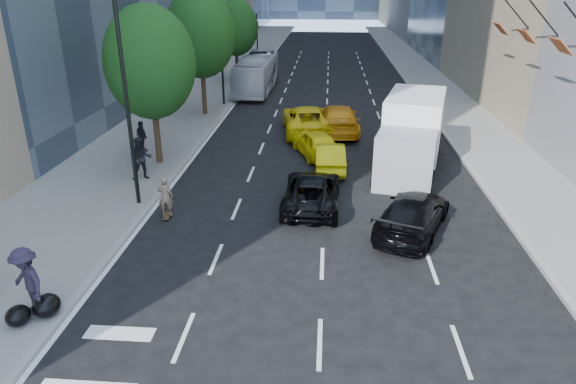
# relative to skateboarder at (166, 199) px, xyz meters

# --- Properties ---
(ground) EXTENTS (160.00, 160.00, 0.00)m
(ground) POSITION_rel_skateboarder_xyz_m (5.03, -3.00, -0.79)
(ground) COLOR black
(ground) RESTS_ON ground
(sidewalk_left) EXTENTS (6.00, 120.00, 0.15)m
(sidewalk_left) POSITION_rel_skateboarder_xyz_m (-3.97, 27.00, -0.71)
(sidewalk_left) COLOR slate
(sidewalk_left) RESTS_ON ground
(sidewalk_right) EXTENTS (4.00, 120.00, 0.15)m
(sidewalk_right) POSITION_rel_skateboarder_xyz_m (15.03, 27.00, -0.71)
(sidewalk_right) COLOR slate
(sidewalk_right) RESTS_ON ground
(lamp_near) EXTENTS (2.13, 0.22, 10.00)m
(lamp_near) POSITION_rel_skateboarder_xyz_m (-1.29, 1.00, 5.03)
(lamp_near) COLOR black
(lamp_near) RESTS_ON sidewalk_left
(lamp_far) EXTENTS (2.13, 0.22, 10.00)m
(lamp_far) POSITION_rel_skateboarder_xyz_m (-1.29, 19.00, 5.03)
(lamp_far) COLOR black
(lamp_far) RESTS_ON sidewalk_left
(tree_near) EXTENTS (4.20, 4.20, 7.46)m
(tree_near) POSITION_rel_skateboarder_xyz_m (-2.17, 6.00, 4.18)
(tree_near) COLOR #322513
(tree_near) RESTS_ON sidewalk_left
(tree_mid) EXTENTS (4.50, 4.50, 7.99)m
(tree_mid) POSITION_rel_skateboarder_xyz_m (-2.17, 16.00, 4.53)
(tree_mid) COLOR #322513
(tree_mid) RESTS_ON sidewalk_left
(tree_far) EXTENTS (3.90, 3.90, 6.92)m
(tree_far) POSITION_rel_skateboarder_xyz_m (-2.17, 29.00, 3.84)
(tree_far) COLOR #322513
(tree_far) RESTS_ON sidewalk_left
(traffic_signal) EXTENTS (2.48, 0.53, 5.20)m
(traffic_signal) POSITION_rel_skateboarder_xyz_m (-1.37, 37.00, 3.45)
(traffic_signal) COLOR black
(traffic_signal) RESTS_ON sidewalk_left
(facade_flags) EXTENTS (1.85, 13.30, 2.05)m
(facade_flags) POSITION_rel_skateboarder_xyz_m (15.67, 7.00, 5.40)
(facade_flags) COLOR black
(facade_flags) RESTS_ON ground
(skateboarder) EXTENTS (0.62, 0.45, 1.57)m
(skateboarder) POSITION_rel_skateboarder_xyz_m (0.00, 0.00, 0.00)
(skateboarder) COLOR #79664C
(skateboarder) RESTS_ON ground
(black_sedan_lincoln) EXTENTS (2.32, 4.80, 1.32)m
(black_sedan_lincoln) POSITION_rel_skateboarder_xyz_m (5.53, 1.53, -0.13)
(black_sedan_lincoln) COLOR black
(black_sedan_lincoln) RESTS_ON ground
(black_sedan_mercedes) EXTENTS (3.66, 5.27, 1.42)m
(black_sedan_mercedes) POSITION_rel_skateboarder_xyz_m (9.23, -0.49, -0.08)
(black_sedan_mercedes) COLOR black
(black_sedan_mercedes) RESTS_ON ground
(taxi_a) EXTENTS (2.96, 4.38, 1.39)m
(taxi_a) POSITION_rel_skateboarder_xyz_m (5.53, 7.95, -0.09)
(taxi_a) COLOR yellow
(taxi_a) RESTS_ON ground
(taxi_b) EXTENTS (1.54, 3.99, 1.29)m
(taxi_b) POSITION_rel_skateboarder_xyz_m (6.23, 6.00, -0.14)
(taxi_b) COLOR #D2C20B
(taxi_b) RESTS_ON ground
(taxi_c) EXTENTS (3.42, 6.13, 1.62)m
(taxi_c) POSITION_rel_skateboarder_xyz_m (4.86, 12.34, 0.02)
(taxi_c) COLOR yellow
(taxi_c) RESTS_ON ground
(taxi_d) EXTENTS (2.65, 5.82, 1.65)m
(taxi_d) POSITION_rel_skateboarder_xyz_m (6.69, 12.50, 0.04)
(taxi_d) COLOR orange
(taxi_d) RESTS_ON ground
(city_bus) EXTENTS (2.53, 10.41, 2.89)m
(city_bus) POSITION_rel_skateboarder_xyz_m (0.23, 24.54, 0.66)
(city_bus) COLOR silver
(city_bus) RESTS_ON ground
(box_truck) EXTENTS (4.18, 7.57, 3.43)m
(box_truck) POSITION_rel_skateboarder_xyz_m (10.10, 6.47, 0.96)
(box_truck) COLOR white
(box_truck) RESTS_ON ground
(pedestrian_a) EXTENTS (1.12, 0.98, 1.96)m
(pedestrian_a) POSITION_rel_skateboarder_xyz_m (-2.18, 3.60, 0.34)
(pedestrian_a) COLOR black
(pedestrian_a) RESTS_ON sidewalk_left
(pedestrian_b) EXTENTS (0.98, 0.93, 1.63)m
(pedestrian_b) POSITION_rel_skateboarder_xyz_m (-3.55, 7.57, 0.18)
(pedestrian_b) COLOR black
(pedestrian_b) RESTS_ON sidewalk_left
(pedestrian_c) EXTENTS (1.44, 1.30, 1.94)m
(pedestrian_c) POSITION_rel_skateboarder_xyz_m (-1.77, -6.45, 0.33)
(pedestrian_c) COLOR #261F2F
(pedestrian_c) RESTS_ON sidewalk_left
(garbage_bags) EXTENTS (1.22, 1.17, 0.60)m
(garbage_bags) POSITION_rel_skateboarder_xyz_m (-1.52, -6.74, -0.35)
(garbage_bags) COLOR black
(garbage_bags) RESTS_ON sidewalk_left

